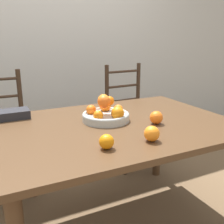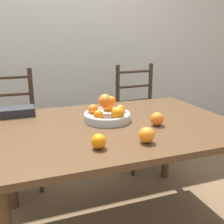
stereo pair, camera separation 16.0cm
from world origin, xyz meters
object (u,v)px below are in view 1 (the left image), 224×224
orange_loose_0 (156,118)px  chair_right (130,117)px  orange_loose_1 (107,142)px  book_stack (11,114)px  orange_loose_2 (152,134)px  chair_left (2,136)px  fruit_bowl (106,113)px

orange_loose_0 → chair_right: chair_right is taller
orange_loose_1 → book_stack: orange_loose_1 is taller
chair_right → book_stack: (-1.15, -0.41, 0.29)m
orange_loose_2 → chair_left: chair_left is taller
chair_left → book_stack: size_ratio=4.44×
orange_loose_0 → orange_loose_1: orange_loose_0 is taller
orange_loose_0 → orange_loose_1: (-0.44, -0.21, -0.00)m
chair_left → chair_right: bearing=-0.2°
orange_loose_0 → orange_loose_1: size_ratio=1.11×
book_stack → orange_loose_2: bearing=-50.5°
orange_loose_0 → orange_loose_2: bearing=-129.9°
orange_loose_0 → book_stack: bearing=147.0°
chair_right → book_stack: 1.25m
chair_left → chair_right: 1.21m
orange_loose_2 → book_stack: orange_loose_2 is taller
chair_left → book_stack: bearing=-81.5°
orange_loose_1 → chair_right: 1.42m
fruit_bowl → orange_loose_1: size_ratio=4.11×
chair_right → orange_loose_2: bearing=-118.5°
chair_left → chair_right: same height
fruit_bowl → chair_right: (0.60, 0.73, -0.31)m
fruit_bowl → orange_loose_0: fruit_bowl is taller
book_stack → chair_right: bearing=19.7°
fruit_bowl → chair_left: bearing=129.7°
orange_loose_0 → orange_loose_1: 0.49m
fruit_bowl → chair_left: size_ratio=0.30×
orange_loose_1 → book_stack: (-0.36, 0.73, -0.01)m
orange_loose_2 → chair_left: bearing=120.4°
orange_loose_0 → book_stack: 0.95m
orange_loose_0 → book_stack: (-0.80, 0.52, -0.01)m
book_stack → chair_left: bearing=98.7°
orange_loose_0 → orange_loose_2: 0.29m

